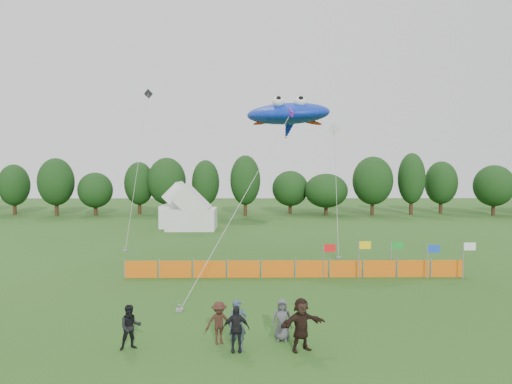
{
  "coord_description": "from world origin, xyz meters",
  "views": [
    {
      "loc": [
        -0.28,
        -17.13,
        6.41
      ],
      "look_at": [
        0.0,
        6.0,
        5.2
      ],
      "focal_mm": 32.0,
      "sensor_mm": 36.0,
      "label": 1
    }
  ],
  "objects_px": {
    "spectator_a": "(238,325)",
    "spectator_c": "(219,323)",
    "tent_left": "(182,209)",
    "barrier_fence": "(295,269)",
    "spectator_f": "(301,324)",
    "stingray_kite": "(288,115)",
    "spectator_d": "(236,329)",
    "spectator_b": "(130,327)",
    "spectator_e": "(282,320)",
    "tent_right": "(192,212)"
  },
  "relations": [
    {
      "from": "spectator_b",
      "to": "tent_left",
      "type": "bearing_deg",
      "value": 74.21
    },
    {
      "from": "spectator_b",
      "to": "spectator_c",
      "type": "relative_size",
      "value": 1.02
    },
    {
      "from": "spectator_a",
      "to": "stingray_kite",
      "type": "bearing_deg",
      "value": 64.19
    },
    {
      "from": "spectator_f",
      "to": "spectator_d",
      "type": "bearing_deg",
      "value": 158.86
    },
    {
      "from": "spectator_d",
      "to": "spectator_f",
      "type": "xyz_separation_m",
      "value": [
        2.29,
        0.06,
        0.12
      ]
    },
    {
      "from": "spectator_a",
      "to": "tent_left",
      "type": "bearing_deg",
      "value": 85.59
    },
    {
      "from": "spectator_c",
      "to": "spectator_e",
      "type": "relative_size",
      "value": 1.0
    },
    {
      "from": "spectator_e",
      "to": "stingray_kite",
      "type": "height_order",
      "value": "stingray_kite"
    },
    {
      "from": "spectator_c",
      "to": "spectator_b",
      "type": "bearing_deg",
      "value": 174.82
    },
    {
      "from": "tent_left",
      "to": "spectator_c",
      "type": "bearing_deg",
      "value": -79.26
    },
    {
      "from": "spectator_a",
      "to": "stingray_kite",
      "type": "xyz_separation_m",
      "value": [
        3.32,
        19.35,
        9.61
      ]
    },
    {
      "from": "spectator_a",
      "to": "spectator_d",
      "type": "xyz_separation_m",
      "value": [
        -0.06,
        -0.12,
        -0.09
      ]
    },
    {
      "from": "barrier_fence",
      "to": "spectator_e",
      "type": "xyz_separation_m",
      "value": [
        -1.42,
        -9.76,
        0.28
      ]
    },
    {
      "from": "spectator_a",
      "to": "spectator_d",
      "type": "bearing_deg",
      "value": -130.51
    },
    {
      "from": "spectator_e",
      "to": "stingray_kite",
      "type": "distance_m",
      "value": 20.91
    },
    {
      "from": "spectator_a",
      "to": "spectator_d",
      "type": "relative_size",
      "value": 1.11
    },
    {
      "from": "spectator_c",
      "to": "stingray_kite",
      "type": "relative_size",
      "value": 0.07
    },
    {
      "from": "tent_right",
      "to": "spectator_c",
      "type": "bearing_deg",
      "value": -80.87
    },
    {
      "from": "spectator_e",
      "to": "tent_right",
      "type": "bearing_deg",
      "value": 108.54
    },
    {
      "from": "spectator_f",
      "to": "barrier_fence",
      "type": "bearing_deg",
      "value": 63.15
    },
    {
      "from": "tent_right",
      "to": "spectator_f",
      "type": "height_order",
      "value": "tent_right"
    },
    {
      "from": "barrier_fence",
      "to": "spectator_a",
      "type": "height_order",
      "value": "spectator_a"
    },
    {
      "from": "tent_left",
      "to": "stingray_kite",
      "type": "relative_size",
      "value": 0.19
    },
    {
      "from": "spectator_c",
      "to": "tent_left",
      "type": "bearing_deg",
      "value": 87.21
    },
    {
      "from": "tent_right",
      "to": "barrier_fence",
      "type": "distance_m",
      "value": 22.83
    },
    {
      "from": "spectator_b",
      "to": "barrier_fence",
      "type": "bearing_deg",
      "value": 35.77
    },
    {
      "from": "tent_left",
      "to": "tent_right",
      "type": "relative_size",
      "value": 0.87
    },
    {
      "from": "spectator_a",
      "to": "spectator_e",
      "type": "bearing_deg",
      "value": 13.26
    },
    {
      "from": "spectator_a",
      "to": "spectator_b",
      "type": "xyz_separation_m",
      "value": [
        -3.8,
        0.14,
        -0.1
      ]
    },
    {
      "from": "spectator_f",
      "to": "stingray_kite",
      "type": "relative_size",
      "value": 0.08
    },
    {
      "from": "spectator_f",
      "to": "stingray_kite",
      "type": "xyz_separation_m",
      "value": [
        1.08,
        19.41,
        9.57
      ]
    },
    {
      "from": "spectator_c",
      "to": "tent_right",
      "type": "bearing_deg",
      "value": 85.61
    },
    {
      "from": "spectator_b",
      "to": "spectator_c",
      "type": "distance_m",
      "value": 3.14
    },
    {
      "from": "spectator_a",
      "to": "spectator_b",
      "type": "relative_size",
      "value": 1.13
    },
    {
      "from": "tent_right",
      "to": "barrier_fence",
      "type": "relative_size",
      "value": 0.26
    },
    {
      "from": "spectator_b",
      "to": "spectator_d",
      "type": "xyz_separation_m",
      "value": [
        3.74,
        -0.26,
        0.02
      ]
    },
    {
      "from": "spectator_a",
      "to": "spectator_c",
      "type": "height_order",
      "value": "spectator_a"
    },
    {
      "from": "tent_right",
      "to": "spectator_f",
      "type": "xyz_separation_m",
      "value": [
        7.93,
        -31.79,
        -0.89
      ]
    },
    {
      "from": "tent_right",
      "to": "spectator_d",
      "type": "relative_size",
      "value": 3.16
    },
    {
      "from": "spectator_e",
      "to": "spectator_f",
      "type": "relative_size",
      "value": 0.83
    },
    {
      "from": "tent_left",
      "to": "barrier_fence",
      "type": "relative_size",
      "value": 0.22
    },
    {
      "from": "spectator_b",
      "to": "spectator_f",
      "type": "height_order",
      "value": "spectator_f"
    },
    {
      "from": "barrier_fence",
      "to": "spectator_d",
      "type": "relative_size",
      "value": 12.31
    },
    {
      "from": "tent_right",
      "to": "spectator_b",
      "type": "xyz_separation_m",
      "value": [
        1.9,
        -31.59,
        -1.03
      ]
    },
    {
      "from": "barrier_fence",
      "to": "spectator_a",
      "type": "relative_size",
      "value": 11.13
    },
    {
      "from": "spectator_d",
      "to": "spectator_f",
      "type": "height_order",
      "value": "spectator_f"
    },
    {
      "from": "tent_left",
      "to": "barrier_fence",
      "type": "height_order",
      "value": "tent_left"
    },
    {
      "from": "tent_left",
      "to": "barrier_fence",
      "type": "xyz_separation_m",
      "value": [
        10.07,
        -23.34,
        -1.47
      ]
    },
    {
      "from": "spectator_b",
      "to": "spectator_f",
      "type": "xyz_separation_m",
      "value": [
        6.04,
        -0.21,
        0.14
      ]
    },
    {
      "from": "spectator_b",
      "to": "tent_right",
      "type": "bearing_deg",
      "value": 72.21
    }
  ]
}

